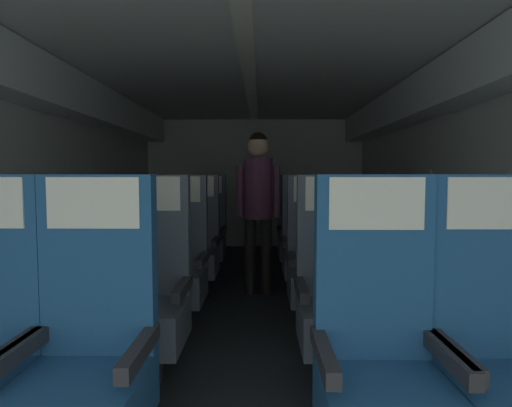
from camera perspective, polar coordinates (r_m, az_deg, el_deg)
ground at (r=3.63m, az=-1.09°, el=-15.34°), size 3.81×7.38×0.02m
fuselage_shell at (r=3.73m, az=-0.97°, el=9.63°), size 3.69×7.03×2.16m
seat_a_left_aisle at (r=1.78m, az=-22.02°, el=-19.08°), size 0.48×0.48×1.19m
seat_a_right_aisle at (r=1.88m, az=30.55°, el=-18.11°), size 0.48×0.48×1.19m
seat_a_right_window at (r=1.70m, az=16.62°, el=-20.20°), size 0.48×0.48×1.19m
seat_b_left_window at (r=2.67m, az=-24.35°, el=-11.44°), size 0.48×0.48×1.19m
seat_b_left_aisle at (r=2.53m, az=-14.66°, el=-12.07°), size 0.48×0.48×1.19m
seat_b_right_aisle at (r=2.60m, az=20.87°, el=-11.74°), size 0.48×0.48×1.19m
seat_b_right_window at (r=2.48m, az=11.12°, el=-12.29°), size 0.48×0.48×1.19m
seat_c_left_window at (r=3.42m, az=-18.20°, el=-7.95°), size 0.48×0.48×1.19m
seat_c_left_aisle at (r=3.30m, az=-10.89°, el=-8.26°), size 0.48×0.48×1.19m
seat_c_right_aisle at (r=3.37m, az=16.17°, el=-8.07°), size 0.48×0.48×1.19m
seat_c_right_window at (r=3.28m, az=8.40°, el=-8.28°), size 0.48×0.48×1.19m
seat_d_left_window at (r=4.22m, az=-14.56°, el=-5.66°), size 0.48×0.48×1.19m
seat_d_left_aisle at (r=4.11m, az=-8.39°, el=-5.82°), size 0.48×0.48×1.19m
seat_d_right_aisle at (r=4.17m, az=13.07°, el=-5.74°), size 0.48×0.48×1.19m
seat_d_right_window at (r=4.08m, az=6.90°, el=-5.89°), size 0.48×0.48×1.19m
seat_e_left_window at (r=5.01m, az=-11.97°, el=-4.13°), size 0.48×0.48×1.19m
seat_e_left_aisle at (r=4.92m, az=-6.88°, el=-4.21°), size 0.48×0.48×1.19m
seat_e_right_aisle at (r=4.96m, az=10.98°, el=-4.19°), size 0.48×0.48×1.19m
seat_e_right_window at (r=4.91m, az=5.75°, el=-4.23°), size 0.48×0.48×1.19m
flight_attendant at (r=4.12m, az=0.30°, el=1.16°), size 0.43×0.28×1.60m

